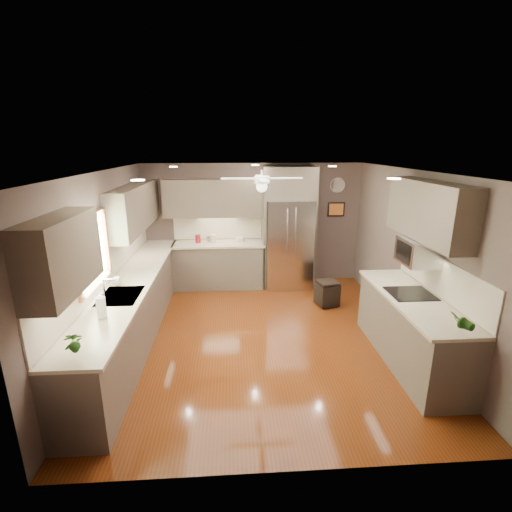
{
  "coord_description": "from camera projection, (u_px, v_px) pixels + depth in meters",
  "views": [
    {
      "loc": [
        -0.44,
        -5.13,
        2.83
      ],
      "look_at": [
        -0.06,
        0.6,
        1.12
      ],
      "focal_mm": 26.0,
      "sensor_mm": 36.0,
      "label": 1
    }
  ],
  "objects": [
    {
      "name": "recessed_lights",
      "position": [
        259.0,
        170.0,
        5.41
      ],
      "size": [
        2.84,
        3.14,
        0.01
      ],
      "color": "white",
      "rests_on": "ceiling"
    },
    {
      "name": "refrigerator",
      "position": [
        288.0,
        230.0,
        7.51
      ],
      "size": [
        1.06,
        0.75,
        2.45
      ],
      "color": "silver",
      "rests_on": "ground"
    },
    {
      "name": "microwave",
      "position": [
        418.0,
        252.0,
        4.92
      ],
      "size": [
        0.43,
        0.55,
        0.34
      ],
      "color": "silver",
      "rests_on": "wall_right"
    },
    {
      "name": "wall_left",
      "position": [
        105.0,
        262.0,
        5.24
      ],
      "size": [
        0.0,
        5.0,
        5.0
      ],
      "primitive_type": "plane",
      "rotation": [
        1.57,
        0.0,
        1.57
      ],
      "color": "brown",
      "rests_on": "ground"
    },
    {
      "name": "canister_b",
      "position": [
        208.0,
        239.0,
        7.54
      ],
      "size": [
        0.09,
        0.09,
        0.13
      ],
      "primitive_type": "cylinder",
      "rotation": [
        0.0,
        0.0,
        -0.08
      ],
      "color": "silver",
      "rests_on": "back_run"
    },
    {
      "name": "window",
      "position": [
        92.0,
        251.0,
        4.68
      ],
      "size": [
        0.05,
        1.12,
        0.92
      ],
      "color": "#BFF2B2",
      "rests_on": "wall_left"
    },
    {
      "name": "potted_plant_left",
      "position": [
        72.0,
        342.0,
        3.4
      ],
      "size": [
        0.2,
        0.17,
        0.32
      ],
      "primitive_type": "imported",
      "rotation": [
        0.0,
        0.0,
        0.43
      ],
      "color": "#225418",
      "rests_on": "left_run"
    },
    {
      "name": "paper_towel",
      "position": [
        101.0,
        307.0,
        4.18
      ],
      "size": [
        0.11,
        0.11,
        0.27
      ],
      "color": "white",
      "rests_on": "left_run"
    },
    {
      "name": "floor",
      "position": [
        263.0,
        336.0,
        5.74
      ],
      "size": [
        5.0,
        5.0,
        0.0
      ],
      "primitive_type": "plane",
      "color": "#52200A",
      "rests_on": "ground"
    },
    {
      "name": "wall_right",
      "position": [
        413.0,
        256.0,
        5.53
      ],
      "size": [
        0.0,
        5.0,
        5.0
      ],
      "primitive_type": "plane",
      "rotation": [
        1.57,
        0.0,
        -1.57
      ],
      "color": "brown",
      "rests_on": "ground"
    },
    {
      "name": "uppers",
      "position": [
        213.0,
        209.0,
        5.84
      ],
      "size": [
        4.5,
        4.7,
        0.95
      ],
      "color": "#4C4037",
      "rests_on": "wall_left"
    },
    {
      "name": "stool",
      "position": [
        327.0,
        293.0,
        6.79
      ],
      "size": [
        0.43,
        0.43,
        0.45
      ],
      "color": "black",
      "rests_on": "ground"
    },
    {
      "name": "ceiling",
      "position": [
        264.0,
        171.0,
        5.03
      ],
      "size": [
        5.0,
        5.0,
        0.0
      ],
      "primitive_type": "plane",
      "rotation": [
        3.14,
        0.0,
        0.0
      ],
      "color": "white",
      "rests_on": "ground"
    },
    {
      "name": "potted_plant_right",
      "position": [
        461.0,
        321.0,
        3.84
      ],
      "size": [
        0.2,
        0.18,
        0.29
      ],
      "primitive_type": "imported",
      "rotation": [
        0.0,
        0.0,
        0.36
      ],
      "color": "#225418",
      "rests_on": "right_run"
    },
    {
      "name": "wall_front",
      "position": [
        289.0,
        350.0,
        3.0
      ],
      "size": [
        4.5,
        0.0,
        4.5
      ],
      "primitive_type": "plane",
      "rotation": [
        -1.57,
        0.0,
        0.0
      ],
      "color": "brown",
      "rests_on": "ground"
    },
    {
      "name": "soap_bottle",
      "position": [
        117.0,
        280.0,
        5.21
      ],
      "size": [
        0.09,
        0.09,
        0.17
      ],
      "primitive_type": "imported",
      "rotation": [
        0.0,
        0.0,
        0.16
      ],
      "color": "white",
      "rests_on": "left_run"
    },
    {
      "name": "back_run",
      "position": [
        219.0,
        264.0,
        7.67
      ],
      "size": [
        1.85,
        0.65,
        1.45
      ],
      "color": "#4C4037",
      "rests_on": "ground"
    },
    {
      "name": "canister_c",
      "position": [
        213.0,
        238.0,
        7.5
      ],
      "size": [
        0.1,
        0.1,
        0.16
      ],
      "primitive_type": "cylinder",
      "rotation": [
        0.0,
        0.0,
        -0.05
      ],
      "color": "beige",
      "rests_on": "back_run"
    },
    {
      "name": "framed_print",
      "position": [
        336.0,
        209.0,
        7.78
      ],
      "size": [
        0.36,
        0.03,
        0.3
      ],
      "color": "black",
      "rests_on": "wall_back"
    },
    {
      "name": "right_run",
      "position": [
        411.0,
        328.0,
        4.96
      ],
      "size": [
        0.7,
        2.2,
        1.45
      ],
      "color": "#4C4037",
      "rests_on": "ground"
    },
    {
      "name": "sink",
      "position": [
        120.0,
        298.0,
        4.88
      ],
      "size": [
        0.5,
        0.7,
        0.32
      ],
      "color": "silver",
      "rests_on": "left_run"
    },
    {
      "name": "wall_back",
      "position": [
        253.0,
        224.0,
        7.78
      ],
      "size": [
        4.5,
        0.0,
        4.5
      ],
      "primitive_type": "plane",
      "rotation": [
        1.57,
        0.0,
        0.0
      ],
      "color": "brown",
      "rests_on": "ground"
    },
    {
      "name": "wall_clock",
      "position": [
        338.0,
        185.0,
        7.64
      ],
      "size": [
        0.3,
        0.03,
        0.3
      ],
      "color": "white",
      "rests_on": "wall_back"
    },
    {
      "name": "bowl",
      "position": [
        240.0,
        241.0,
        7.56
      ],
      "size": [
        0.24,
        0.24,
        0.05
      ],
      "primitive_type": "imported",
      "rotation": [
        0.0,
        0.0,
        0.22
      ],
      "color": "beige",
      "rests_on": "back_run"
    },
    {
      "name": "ceiling_fan",
      "position": [
        262.0,
        182.0,
        5.36
      ],
      "size": [
        1.18,
        1.18,
        0.32
      ],
      "color": "white",
      "rests_on": "ceiling"
    },
    {
      "name": "left_run",
      "position": [
        134.0,
        307.0,
        5.63
      ],
      "size": [
        0.65,
        4.7,
        1.45
      ],
      "color": "#4C4037",
      "rests_on": "ground"
    },
    {
      "name": "canister_a",
      "position": [
        198.0,
        239.0,
        7.5
      ],
      "size": [
        0.14,
        0.14,
        0.17
      ],
      "primitive_type": "cylinder",
      "rotation": [
        0.0,
        0.0,
        0.33
      ],
      "color": "maroon",
      "rests_on": "back_run"
    }
  ]
}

